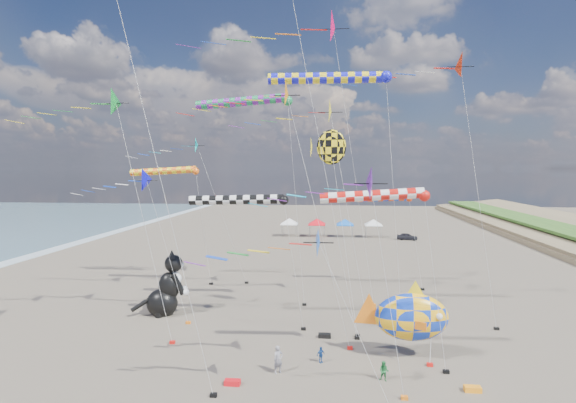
% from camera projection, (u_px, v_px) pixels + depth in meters
% --- Properties ---
extents(delta_kite_0, '(16.69, 3.07, 26.01)m').
position_uv_depth(delta_kite_0, '(326.00, 29.00, 38.69)').
color(delta_kite_0, '#E2074F').
rests_on(delta_kite_0, ground).
extents(delta_kite_2, '(12.02, 2.14, 17.93)m').
position_uv_depth(delta_kite_2, '(96.00, 106.00, 30.72)').
color(delta_kite_2, '#118C2E').
rests_on(delta_kite_2, ground).
extents(delta_kite_3, '(11.56, 1.79, 15.57)m').
position_uv_depth(delta_kite_3, '(193.00, 149.00, 47.37)').
color(delta_kite_3, '#0CE1D9').
rests_on(delta_kite_3, ground).
extents(delta_kite_4, '(10.03, 1.63, 9.54)m').
position_uv_depth(delta_kite_4, '(293.00, 251.00, 21.50)').
color(delta_kite_4, blue).
rests_on(delta_kite_4, ground).
extents(delta_kite_6, '(8.44, 1.95, 12.50)m').
position_uv_depth(delta_kite_6, '(347.00, 189.00, 23.30)').
color(delta_kite_6, '#5C1694').
rests_on(delta_kite_6, ground).
extents(delta_kite_7, '(11.25, 2.01, 18.29)m').
position_uv_depth(delta_kite_7, '(278.00, 97.00, 29.67)').
color(delta_kite_7, orange).
rests_on(delta_kite_7, ground).
extents(delta_kite_8, '(11.74, 2.38, 18.37)m').
position_uv_depth(delta_kite_8, '(318.00, 113.00, 37.62)').
color(delta_kite_8, yellow).
rests_on(delta_kite_8, ground).
extents(delta_kite_9, '(8.31, 2.10, 12.43)m').
position_uv_depth(delta_kite_9, '(151.00, 183.00, 34.89)').
color(delta_kite_9, '#0D0AD8').
rests_on(delta_kite_9, ground).
extents(delta_kite_10, '(12.06, 2.23, 21.18)m').
position_uv_depth(delta_kite_10, '(442.00, 67.00, 33.10)').
color(delta_kite_10, red).
rests_on(delta_kite_10, ground).
extents(windsock_0, '(7.77, 0.67, 10.98)m').
position_uv_depth(windsock_0, '(378.00, 197.00, 26.50)').
color(windsock_0, red).
rests_on(windsock_0, ground).
extents(windsock_1, '(8.83, 0.74, 10.26)m').
position_uv_depth(windsock_1, '(242.00, 200.00, 33.80)').
color(windsock_1, black).
rests_on(windsock_1, ground).
extents(windsock_2, '(9.83, 0.86, 18.54)m').
position_uv_depth(windsock_2, '(247.00, 102.00, 39.34)').
color(windsock_2, '#188547').
rests_on(windsock_2, ground).
extents(windsock_3, '(10.29, 0.87, 19.31)m').
position_uv_depth(windsock_3, '(333.00, 79.00, 32.92)').
color(windsock_3, '#1517DA').
rests_on(windsock_3, ground).
extents(windsock_4, '(8.67, 0.76, 12.36)m').
position_uv_depth(windsock_4, '(167.00, 172.00, 47.01)').
color(windsock_4, orange).
rests_on(windsock_4, ground).
extents(windsock_5, '(6.80, 0.66, 9.60)m').
position_uv_depth(windsock_5, '(387.00, 199.00, 44.92)').
color(windsock_5, '#F03A10').
rests_on(windsock_5, ground).
extents(angelfish_kite, '(3.74, 3.02, 15.18)m').
position_uv_depth(angelfish_kite, '(329.00, 149.00, 33.81)').
color(angelfish_kite, yellow).
rests_on(angelfish_kite, ground).
extents(cat_inflatable, '(4.45, 3.44, 5.38)m').
position_uv_depth(cat_inflatable, '(165.00, 283.00, 37.39)').
color(cat_inflatable, black).
rests_on(cat_inflatable, ground).
extents(fish_inflatable, '(6.25, 2.46, 5.14)m').
position_uv_depth(fish_inflatable, '(410.00, 317.00, 28.70)').
color(fish_inflatable, '#1336B9').
rests_on(fish_inflatable, ground).
extents(person_adult, '(0.73, 0.68, 1.67)m').
position_uv_depth(person_adult, '(278.00, 360.00, 26.80)').
color(person_adult, gray).
rests_on(person_adult, ground).
extents(child_green, '(0.68, 0.60, 1.16)m').
position_uv_depth(child_green, '(384.00, 371.00, 25.83)').
color(child_green, '#237B3A').
rests_on(child_green, ground).
extents(child_blue, '(0.62, 0.59, 1.03)m').
position_uv_depth(child_blue, '(321.00, 355.00, 28.28)').
color(child_blue, '#1B4895').
rests_on(child_blue, ground).
extents(kite_bag_0, '(0.90, 0.44, 0.30)m').
position_uv_depth(kite_bag_0, '(325.00, 336.00, 32.50)').
color(kite_bag_0, black).
rests_on(kite_bag_0, ground).
extents(kite_bag_1, '(0.90, 0.44, 0.30)m').
position_uv_depth(kite_bag_1, '(473.00, 389.00, 24.63)').
color(kite_bag_1, orange).
rests_on(kite_bag_1, ground).
extents(kite_bag_2, '(0.90, 0.44, 0.30)m').
position_uv_depth(kite_bag_2, '(422.00, 313.00, 37.55)').
color(kite_bag_2, blue).
rests_on(kite_bag_2, ground).
extents(kite_bag_3, '(0.90, 0.44, 0.30)m').
position_uv_depth(kite_bag_3, '(232.00, 382.00, 25.38)').
color(kite_bag_3, red).
rests_on(kite_bag_3, ground).
extents(tent_row, '(19.20, 4.20, 3.80)m').
position_uv_depth(tent_row, '(331.00, 220.00, 80.25)').
color(tent_row, white).
rests_on(tent_row, ground).
extents(parked_car, '(3.64, 1.86, 1.18)m').
position_uv_depth(parked_car, '(407.00, 236.00, 77.09)').
color(parked_car, '#26262D').
rests_on(parked_car, ground).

